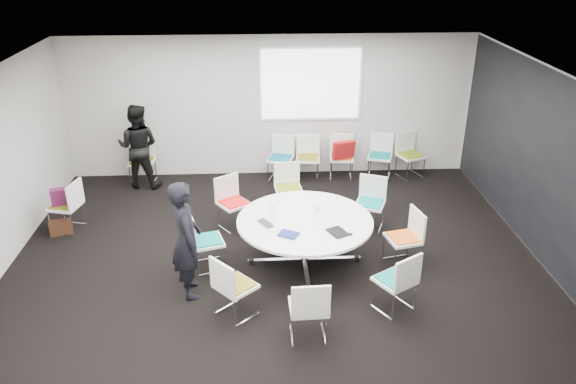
{
  "coord_description": "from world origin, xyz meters",
  "views": [
    {
      "loc": [
        -0.2,
        -7.21,
        4.59
      ],
      "look_at": [
        0.2,
        0.4,
        1.0
      ],
      "focal_mm": 35.0,
      "sensor_mm": 36.0,
      "label": 1
    }
  ],
  "objects_px": {
    "person_main": "(186,240)",
    "brown_bag": "(61,227)",
    "chair_back_e": "(409,163)",
    "maroon_bag": "(64,196)",
    "chair_ring_c": "(289,198)",
    "chair_back_c": "(341,165)",
    "chair_ring_h": "(394,291)",
    "chair_spare_left": "(68,215)",
    "conference_table": "(305,233)",
    "laptop": "(268,222)",
    "chair_ring_b": "(369,213)",
    "chair_ring_e": "(207,251)",
    "chair_back_a": "(281,166)",
    "chair_ring_f": "(235,297)",
    "person_back": "(138,146)",
    "chair_ring_d": "(234,212)",
    "chair_ring_g": "(308,319)",
    "chair_back_b": "(308,166)",
    "cup": "(317,208)",
    "chair_back_d": "(379,164)",
    "chair_person_back": "(143,169)"
  },
  "relations": [
    {
      "from": "person_main",
      "to": "brown_bag",
      "type": "distance_m",
      "value": 2.99
    },
    {
      "from": "chair_back_e",
      "to": "maroon_bag",
      "type": "relative_size",
      "value": 2.2
    },
    {
      "from": "chair_ring_c",
      "to": "chair_back_c",
      "type": "relative_size",
      "value": 1.0
    },
    {
      "from": "chair_ring_h",
      "to": "chair_spare_left",
      "type": "xyz_separation_m",
      "value": [
        -4.93,
        2.43,
        0.0
      ]
    },
    {
      "from": "chair_back_c",
      "to": "chair_ring_h",
      "type": "bearing_deg",
      "value": 96.37
    },
    {
      "from": "conference_table",
      "to": "laptop",
      "type": "xyz_separation_m",
      "value": [
        -0.54,
        -0.08,
        0.23
      ]
    },
    {
      "from": "chair_back_e",
      "to": "chair_spare_left",
      "type": "distance_m",
      "value": 6.52
    },
    {
      "from": "chair_ring_b",
      "to": "maroon_bag",
      "type": "xyz_separation_m",
      "value": [
        -5.03,
        0.19,
        0.34
      ]
    },
    {
      "from": "chair_ring_e",
      "to": "chair_back_a",
      "type": "height_order",
      "value": "same"
    },
    {
      "from": "chair_ring_f",
      "to": "chair_spare_left",
      "type": "xyz_separation_m",
      "value": [
        -2.85,
        2.45,
        0.0
      ]
    },
    {
      "from": "person_back",
      "to": "brown_bag",
      "type": "distance_m",
      "value": 2.23
    },
    {
      "from": "chair_ring_d",
      "to": "chair_spare_left",
      "type": "distance_m",
      "value": 2.75
    },
    {
      "from": "chair_ring_g",
      "to": "chair_ring_e",
      "type": "bearing_deg",
      "value": 127.34
    },
    {
      "from": "brown_bag",
      "to": "chair_ring_d",
      "type": "bearing_deg",
      "value": 1.79
    },
    {
      "from": "chair_back_c",
      "to": "person_main",
      "type": "bearing_deg",
      "value": 60.41
    },
    {
      "from": "chair_ring_g",
      "to": "laptop",
      "type": "distance_m",
      "value": 1.76
    },
    {
      "from": "chair_ring_c",
      "to": "chair_ring_d",
      "type": "height_order",
      "value": "same"
    },
    {
      "from": "chair_ring_f",
      "to": "chair_back_e",
      "type": "xyz_separation_m",
      "value": [
        3.38,
        4.38,
        0.0
      ]
    },
    {
      "from": "conference_table",
      "to": "chair_back_e",
      "type": "xyz_separation_m",
      "value": [
        2.38,
        3.16,
        -0.24
      ]
    },
    {
      "from": "chair_ring_b",
      "to": "chair_ring_c",
      "type": "distance_m",
      "value": 1.47
    },
    {
      "from": "conference_table",
      "to": "chair_ring_f",
      "type": "relative_size",
      "value": 2.27
    },
    {
      "from": "chair_back_c",
      "to": "laptop",
      "type": "height_order",
      "value": "chair_back_c"
    },
    {
      "from": "chair_back_b",
      "to": "chair_back_c",
      "type": "bearing_deg",
      "value": -174.44
    },
    {
      "from": "chair_ring_d",
      "to": "chair_spare_left",
      "type": "relative_size",
      "value": 1.0
    },
    {
      "from": "chair_ring_d",
      "to": "cup",
      "type": "xyz_separation_m",
      "value": [
        1.29,
        -0.91,
        0.5
      ]
    },
    {
      "from": "chair_back_e",
      "to": "chair_ring_e",
      "type": "bearing_deg",
      "value": 18.06
    },
    {
      "from": "chair_back_d",
      "to": "conference_table",
      "type": "bearing_deg",
      "value": 77.79
    },
    {
      "from": "chair_back_a",
      "to": "chair_back_b",
      "type": "height_order",
      "value": "same"
    },
    {
      "from": "chair_back_a",
      "to": "chair_back_c",
      "type": "xyz_separation_m",
      "value": [
        1.22,
        -0.01,
        0.0
      ]
    },
    {
      "from": "chair_ring_h",
      "to": "chair_back_d",
      "type": "distance_m",
      "value": 4.41
    },
    {
      "from": "laptop",
      "to": "chair_person_back",
      "type": "bearing_deg",
      "value": 6.03
    },
    {
      "from": "chair_ring_h",
      "to": "cup",
      "type": "height_order",
      "value": "chair_ring_h"
    },
    {
      "from": "chair_ring_f",
      "to": "chair_ring_h",
      "type": "height_order",
      "value": "same"
    },
    {
      "from": "chair_back_d",
      "to": "chair_back_e",
      "type": "relative_size",
      "value": 1.0
    },
    {
      "from": "conference_table",
      "to": "laptop",
      "type": "relative_size",
      "value": 6.83
    },
    {
      "from": "chair_back_c",
      "to": "person_back",
      "type": "relative_size",
      "value": 0.54
    },
    {
      "from": "person_back",
      "to": "chair_ring_h",
      "type": "bearing_deg",
      "value": 141.77
    },
    {
      "from": "chair_ring_b",
      "to": "brown_bag",
      "type": "distance_m",
      "value": 5.12
    },
    {
      "from": "chair_ring_h",
      "to": "chair_back_c",
      "type": "bearing_deg",
      "value": 59.02
    },
    {
      "from": "chair_back_a",
      "to": "maroon_bag",
      "type": "xyz_separation_m",
      "value": [
        -3.63,
        -1.91,
        0.34
      ]
    },
    {
      "from": "brown_bag",
      "to": "cup",
      "type": "bearing_deg",
      "value": -11.21
    },
    {
      "from": "chair_ring_g",
      "to": "chair_back_d",
      "type": "height_order",
      "value": "same"
    },
    {
      "from": "chair_ring_d",
      "to": "laptop",
      "type": "xyz_separation_m",
      "value": [
        0.56,
        -1.26,
        0.47
      ]
    },
    {
      "from": "chair_back_c",
      "to": "person_main",
      "type": "height_order",
      "value": "person_main"
    },
    {
      "from": "person_back",
      "to": "laptop",
      "type": "relative_size",
      "value": 5.62
    },
    {
      "from": "chair_spare_left",
      "to": "cup",
      "type": "bearing_deg",
      "value": -90.3
    },
    {
      "from": "chair_spare_left",
      "to": "person_main",
      "type": "relative_size",
      "value": 0.52
    },
    {
      "from": "chair_back_c",
      "to": "chair_back_d",
      "type": "height_order",
      "value": "same"
    },
    {
      "from": "chair_ring_e",
      "to": "person_back",
      "type": "height_order",
      "value": "person_back"
    },
    {
      "from": "chair_ring_e",
      "to": "chair_ring_c",
      "type": "bearing_deg",
      "value": 126.7
    }
  ]
}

